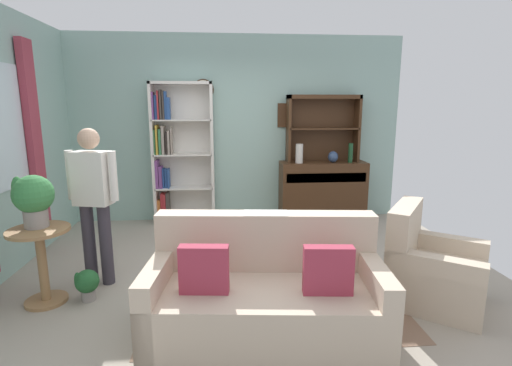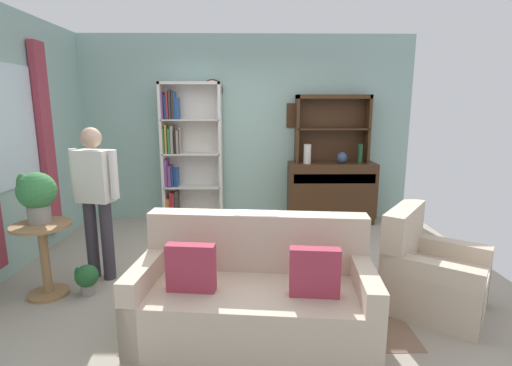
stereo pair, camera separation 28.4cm
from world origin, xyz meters
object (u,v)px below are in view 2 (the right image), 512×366
vase_round (342,158)px  potted_plant_large (36,193)px  bookshelf (186,154)px  book_stack (250,237)px  vase_tall (307,154)px  bottle_wine (360,154)px  plant_stand (44,252)px  potted_plant_small (87,278)px  armchair_floral (430,276)px  person_reading (96,193)px  coffee_table (254,248)px  couch_floral (254,295)px  sideboard (331,189)px  sideboard_hutch (332,119)px

vase_round → potted_plant_large: 3.98m
bookshelf → book_stack: size_ratio=9.88×
bookshelf → book_stack: bearing=-65.1°
vase_tall → bottle_wine: 0.78m
bookshelf → potted_plant_large: bookshelf is taller
bookshelf → plant_stand: 2.64m
vase_tall → potted_plant_small: vase_tall is taller
armchair_floral → person_reading: person_reading is taller
bottle_wine → coffee_table: bearing=-129.3°
vase_tall → couch_floral: size_ratio=0.15×
couch_floral → plant_stand: bearing=162.1°
couch_floral → plant_stand: (-1.95, 0.63, 0.12)m
vase_round → book_stack: (-1.37, -1.90, -0.55)m
potted_plant_small → coffee_table: (1.59, 0.27, 0.18)m
sideboard → book_stack: 2.33m
potted_plant_small → couch_floral: bearing=-21.6°
potted_plant_large → coffee_table: 2.11m
sideboard_hutch → potted_plant_large: bearing=-143.7°
sideboard_hutch → book_stack: (-1.24, -2.07, -1.11)m
couch_floral → coffee_table: 0.89m
person_reading → vase_round: bearing=32.5°
sideboard → vase_tall: bearing=-168.4°
bottle_wine → couch_floral: (-1.60, -2.83, -0.75)m
bookshelf → person_reading: 2.10m
vase_tall → vase_round: 0.52m
sideboard → couch_floral: sideboard is taller
bottle_wine → person_reading: (-3.17, -1.84, -0.16)m
vase_round → vase_tall: bearing=-178.5°
plant_stand → coffee_table: bearing=7.6°
armchair_floral → person_reading: (-3.13, 0.65, 0.62)m
potted_plant_large → book_stack: potted_plant_large is taller
sideboard_hutch → potted_plant_small: size_ratio=3.72×
coffee_table → bookshelf: bearing=115.2°
coffee_table → couch_floral: bearing=-90.6°
couch_floral → bottle_wine: bearing=60.6°
book_stack → vase_round: bearing=54.1°
vase_tall → plant_stand: vase_tall is taller
vase_round → coffee_table: bearing=-124.1°
potted_plant_small → coffee_table: coffee_table is taller
person_reading → plant_stand: bearing=-135.2°
sideboard_hutch → potted_plant_large: 4.01m
person_reading → book_stack: bearing=-1.5°
potted_plant_large → book_stack: size_ratio=2.22×
armchair_floral → coffee_table: (-1.55, 0.54, 0.06)m
couch_floral → coffee_table: bearing=89.4°
armchair_floral → potted_plant_large: bearing=174.7°
sideboard → armchair_floral: bearing=-82.3°
bottle_wine → potted_plant_large: 4.19m
potted_plant_large → person_reading: size_ratio=0.30×
potted_plant_large → potted_plant_small: size_ratio=1.60×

